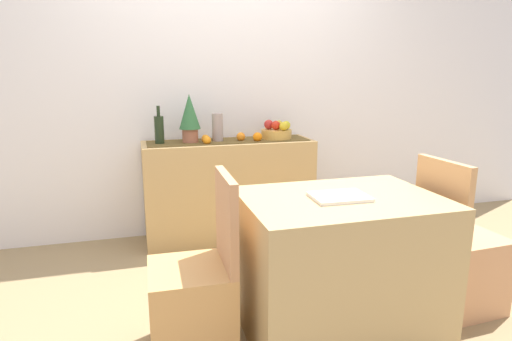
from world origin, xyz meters
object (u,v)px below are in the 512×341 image
(fruit_bowl, at_px, (276,134))
(open_book, at_px, (340,197))
(sideboard_console, at_px, (229,190))
(potted_plant, at_px, (190,116))
(chair_by_corner, at_px, (458,265))
(ceramic_vase, at_px, (218,128))
(dining_table, at_px, (339,264))
(wine_bottle, at_px, (159,129))
(chair_near_window, at_px, (195,302))

(fruit_bowl, bearing_deg, open_book, -95.85)
(sideboard_console, relative_size, potted_plant, 3.60)
(fruit_bowl, distance_m, open_book, 1.48)
(potted_plant, distance_m, chair_by_corner, 2.13)
(ceramic_vase, xyz_separation_m, dining_table, (0.37, -1.45, -0.56))
(wine_bottle, height_order, potted_plant, potted_plant)
(sideboard_console, xyz_separation_m, dining_table, (0.28, -1.45, -0.04))
(ceramic_vase, bearing_deg, chair_by_corner, -51.81)
(fruit_bowl, bearing_deg, potted_plant, 180.00)
(sideboard_console, relative_size, wine_bottle, 4.66)
(fruit_bowl, relative_size, chair_near_window, 0.28)
(potted_plant, distance_m, chair_near_window, 1.65)
(potted_plant, height_order, dining_table, potted_plant)
(sideboard_console, xyz_separation_m, fruit_bowl, (0.40, 0.00, 0.45))
(sideboard_console, height_order, fruit_bowl, fruit_bowl)
(fruit_bowl, xyz_separation_m, dining_table, (-0.13, -1.45, -0.49))
(dining_table, height_order, open_book, open_book)
(fruit_bowl, height_order, potted_plant, potted_plant)
(dining_table, distance_m, open_book, 0.38)
(sideboard_console, bearing_deg, chair_near_window, -108.77)
(dining_table, relative_size, open_book, 3.62)
(fruit_bowl, bearing_deg, sideboard_console, 180.00)
(fruit_bowl, relative_size, potted_plant, 0.66)
(chair_near_window, bearing_deg, ceramic_vase, 74.45)
(chair_near_window, relative_size, chair_by_corner, 1.00)
(ceramic_vase, bearing_deg, chair_near_window, -105.55)
(sideboard_console, xyz_separation_m, potted_plant, (-0.31, 0.00, 0.62))
(chair_by_corner, bearing_deg, open_book, -178.39)
(dining_table, bearing_deg, chair_by_corner, -0.06)
(wine_bottle, relative_size, ceramic_vase, 1.31)
(chair_near_window, bearing_deg, chair_by_corner, -0.02)
(sideboard_console, relative_size, fruit_bowl, 5.43)
(fruit_bowl, height_order, chair_by_corner, same)
(sideboard_console, height_order, ceramic_vase, ceramic_vase)
(chair_by_corner, bearing_deg, wine_bottle, 137.74)
(potted_plant, distance_m, dining_table, 1.69)
(open_book, bearing_deg, potted_plant, 112.83)
(fruit_bowl, xyz_separation_m, chair_near_window, (-0.90, -1.45, -0.60))
(fruit_bowl, distance_m, dining_table, 1.53)
(fruit_bowl, bearing_deg, ceramic_vase, 180.00)
(sideboard_console, distance_m, open_book, 1.53)
(wine_bottle, bearing_deg, sideboard_console, 0.00)
(sideboard_console, relative_size, chair_near_window, 1.52)
(ceramic_vase, height_order, chair_near_window, ceramic_vase)
(sideboard_console, distance_m, wine_bottle, 0.76)
(wine_bottle, distance_m, chair_by_corner, 2.25)
(ceramic_vase, distance_m, chair_near_window, 1.64)
(potted_plant, relative_size, chair_by_corner, 0.42)
(potted_plant, bearing_deg, sideboard_console, -0.00)
(dining_table, bearing_deg, potted_plant, 112.06)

